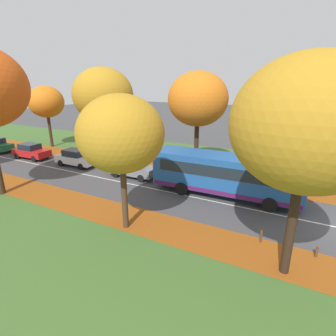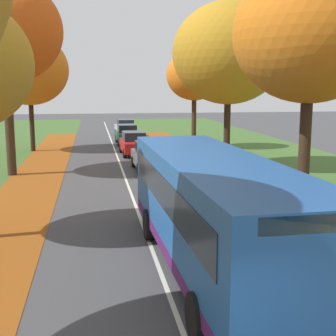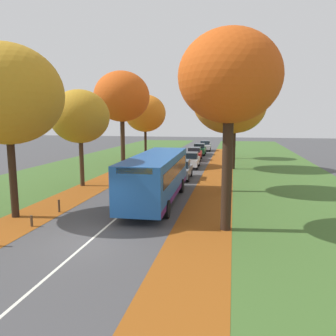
{
  "view_description": "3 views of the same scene",
  "coord_description": "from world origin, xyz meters",
  "px_view_note": "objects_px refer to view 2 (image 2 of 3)",
  "views": [
    {
      "loc": [
        -16.1,
        2.59,
        7.89
      ],
      "look_at": [
        0.13,
        11.09,
        1.85
      ],
      "focal_mm": 28.0,
      "sensor_mm": 36.0,
      "label": 1
    },
    {
      "loc": [
        -1.64,
        -4.05,
        4.72
      ],
      "look_at": [
        0.89,
        11.49,
        1.97
      ],
      "focal_mm": 50.0,
      "sensor_mm": 36.0,
      "label": 2
    },
    {
      "loc": [
        5.93,
        -12.51,
        5.22
      ],
      "look_at": [
        1.39,
        10.35,
        1.68
      ],
      "focal_mm": 35.0,
      "sensor_mm": 36.0,
      "label": 3
    }
  ],
  "objects_px": {
    "car_silver_trailing": "(125,128)",
    "tree_right_mid": "(229,53)",
    "tree_left_far": "(29,70)",
    "car_grey_lead": "(168,179)",
    "car_white_following": "(150,156)",
    "car_red_third_in_line": "(134,143)",
    "tree_right_near": "(310,34)",
    "tree_left_mid": "(4,31)",
    "car_green_fourth_in_line": "(127,134)",
    "bus": "(213,208)",
    "tree_right_far": "(194,75)"
  },
  "relations": [
    {
      "from": "tree_right_far",
      "to": "tree_left_far",
      "type": "bearing_deg",
      "value": 177.89
    },
    {
      "from": "tree_left_far",
      "to": "bus",
      "type": "distance_m",
      "value": 25.78
    },
    {
      "from": "bus",
      "to": "car_red_third_in_line",
      "type": "xyz_separation_m",
      "value": [
        -0.11,
        21.2,
        -0.89
      ]
    },
    {
      "from": "car_grey_lead",
      "to": "car_silver_trailing",
      "type": "relative_size",
      "value": 0.99
    },
    {
      "from": "car_silver_trailing",
      "to": "car_white_following",
      "type": "bearing_deg",
      "value": -89.86
    },
    {
      "from": "tree_right_near",
      "to": "car_green_fourth_in_line",
      "type": "xyz_separation_m",
      "value": [
        -4.41,
        23.51,
        -5.64
      ]
    },
    {
      "from": "car_red_third_in_line",
      "to": "car_green_fourth_in_line",
      "type": "distance_m",
      "value": 6.3
    },
    {
      "from": "tree_right_near",
      "to": "car_red_third_in_line",
      "type": "bearing_deg",
      "value": 104.41
    },
    {
      "from": "tree_left_mid",
      "to": "tree_right_near",
      "type": "distance_m",
      "value": 15.84
    },
    {
      "from": "tree_right_near",
      "to": "car_silver_trailing",
      "type": "relative_size",
      "value": 2.06
    },
    {
      "from": "tree_left_far",
      "to": "car_grey_lead",
      "type": "height_order",
      "value": "tree_left_far"
    },
    {
      "from": "tree_right_near",
      "to": "car_red_third_in_line",
      "type": "xyz_separation_m",
      "value": [
        -4.42,
        17.21,
        -5.64
      ]
    },
    {
      "from": "tree_left_far",
      "to": "car_green_fourth_in_line",
      "type": "height_order",
      "value": "tree_left_far"
    },
    {
      "from": "tree_right_near",
      "to": "car_grey_lead",
      "type": "bearing_deg",
      "value": 134.09
    },
    {
      "from": "tree_right_mid",
      "to": "tree_right_far",
      "type": "distance_m",
      "value": 9.19
    },
    {
      "from": "bus",
      "to": "car_red_third_in_line",
      "type": "height_order",
      "value": "bus"
    },
    {
      "from": "tree_left_far",
      "to": "car_grey_lead",
      "type": "distance_m",
      "value": 18.52
    },
    {
      "from": "car_silver_trailing",
      "to": "tree_left_far",
      "type": "bearing_deg",
      "value": -128.79
    },
    {
      "from": "bus",
      "to": "car_grey_lead",
      "type": "height_order",
      "value": "bus"
    },
    {
      "from": "tree_left_far",
      "to": "car_red_third_in_line",
      "type": "bearing_deg",
      "value": -23.72
    },
    {
      "from": "car_white_following",
      "to": "car_red_third_in_line",
      "type": "height_order",
      "value": "same"
    },
    {
      "from": "bus",
      "to": "car_silver_trailing",
      "type": "height_order",
      "value": "bus"
    },
    {
      "from": "tree_left_mid",
      "to": "tree_right_mid",
      "type": "bearing_deg",
      "value": 0.27
    },
    {
      "from": "tree_right_far",
      "to": "bus",
      "type": "xyz_separation_m",
      "value": [
        -4.75,
        -23.92,
        -3.85
      ]
    },
    {
      "from": "tree_right_far",
      "to": "bus",
      "type": "relative_size",
      "value": 0.71
    },
    {
      "from": "tree_right_mid",
      "to": "car_grey_lead",
      "type": "relative_size",
      "value": 2.21
    },
    {
      "from": "tree_right_mid",
      "to": "car_green_fourth_in_line",
      "type": "xyz_separation_m",
      "value": [
        -4.8,
        12.71,
        -5.74
      ]
    },
    {
      "from": "tree_right_near",
      "to": "car_grey_lead",
      "type": "xyz_separation_m",
      "value": [
        -4.1,
        4.23,
        -5.64
      ]
    },
    {
      "from": "tree_right_near",
      "to": "car_green_fourth_in_line",
      "type": "bearing_deg",
      "value": 100.63
    },
    {
      "from": "tree_left_far",
      "to": "car_white_following",
      "type": "relative_size",
      "value": 1.99
    },
    {
      "from": "tree_right_mid",
      "to": "bus",
      "type": "relative_size",
      "value": 0.9
    },
    {
      "from": "tree_left_mid",
      "to": "car_red_third_in_line",
      "type": "xyz_separation_m",
      "value": [
        7.17,
        6.47,
        -6.71
      ]
    },
    {
      "from": "tree_right_mid",
      "to": "car_green_fourth_in_line",
      "type": "relative_size",
      "value": 2.22
    },
    {
      "from": "tree_left_far",
      "to": "bus",
      "type": "height_order",
      "value": "tree_left_far"
    },
    {
      "from": "car_silver_trailing",
      "to": "tree_right_mid",
      "type": "bearing_deg",
      "value": -76.61
    },
    {
      "from": "car_grey_lead",
      "to": "car_white_following",
      "type": "bearing_deg",
      "value": 89.77
    },
    {
      "from": "car_grey_lead",
      "to": "car_green_fourth_in_line",
      "type": "relative_size",
      "value": 1.0
    },
    {
      "from": "tree_left_mid",
      "to": "bus",
      "type": "height_order",
      "value": "tree_left_mid"
    },
    {
      "from": "tree_left_far",
      "to": "car_silver_trailing",
      "type": "bearing_deg",
      "value": 51.21
    },
    {
      "from": "car_white_following",
      "to": "car_green_fourth_in_line",
      "type": "bearing_deg",
      "value": 91.55
    },
    {
      "from": "car_red_third_in_line",
      "to": "car_green_fourth_in_line",
      "type": "height_order",
      "value": "same"
    },
    {
      "from": "car_red_third_in_line",
      "to": "car_silver_trailing",
      "type": "bearing_deg",
      "value": 88.61
    },
    {
      "from": "tree_left_mid",
      "to": "car_green_fourth_in_line",
      "type": "height_order",
      "value": "tree_left_mid"
    },
    {
      "from": "car_white_following",
      "to": "tree_left_mid",
      "type": "bearing_deg",
      "value": -178.35
    },
    {
      "from": "tree_right_near",
      "to": "bus",
      "type": "relative_size",
      "value": 0.84
    },
    {
      "from": "tree_left_mid",
      "to": "car_silver_trailing",
      "type": "height_order",
      "value": "tree_left_mid"
    },
    {
      "from": "car_white_following",
      "to": "car_green_fourth_in_line",
      "type": "distance_m",
      "value": 12.56
    },
    {
      "from": "tree_right_mid",
      "to": "car_green_fourth_in_line",
      "type": "distance_m",
      "value": 14.75
    },
    {
      "from": "bus",
      "to": "tree_right_far",
      "type": "bearing_deg",
      "value": 78.76
    },
    {
      "from": "car_grey_lead",
      "to": "car_green_fourth_in_line",
      "type": "distance_m",
      "value": 19.28
    }
  ]
}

